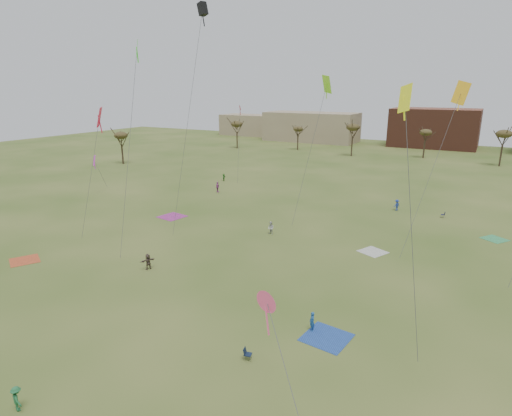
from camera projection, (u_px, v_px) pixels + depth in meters
The scene contains 20 objects.
ground at pixel (191, 299), 37.87m from camera, with size 260.00×260.00×0.00m, color #345119.
flyer_near_center at pixel (17, 399), 24.59m from camera, with size 1.01×0.58×1.57m, color #216537.
flyer_near_right at pixel (312, 322), 32.70m from camera, with size 0.58×0.38×1.59m, color #1E4E8A.
spectator_fore_c at pixel (148, 262), 43.88m from camera, with size 1.58×0.50×1.70m, color brown.
spectator_mid_d at pixel (218, 187), 76.46m from camera, with size 1.13×0.47×1.93m, color #AB479B.
spectator_mid_e at pixel (271, 228), 54.37m from camera, with size 0.82×0.64×1.69m, color silver.
flyer_far_a at pixel (224, 177), 85.86m from camera, with size 1.35×0.43×1.45m, color #327727.
flyer_far_c at pixel (397, 205), 65.05m from camera, with size 1.11×0.64×1.72m, color navy.
blanket_red at pixel (25, 261), 46.28m from camera, with size 2.88×2.88×0.03m, color #C94E28.
blanket_blue at pixel (327, 338), 31.99m from camera, with size 3.27×3.27×0.03m, color #24499E.
blanket_cream at pixel (373, 252), 48.73m from camera, with size 2.71×2.71×0.03m, color beige.
blanket_plum at pixel (172, 217), 62.08m from camera, with size 3.41×3.41×0.03m, color #A13187.
blanket_olive at pixel (495, 239), 52.82m from camera, with size 2.56×2.56×0.03m, color #389B5B.
camp_chair_center at pixel (248, 356), 29.35m from camera, with size 0.65×0.61×0.87m.
camp_chair_right at pixel (443, 216), 61.61m from camera, with size 0.63×0.59×0.87m.
kites_aloft at pixel (240, 92), 44.79m from camera, with size 66.33×51.59×26.11m.
tree_line at pixel (379, 135), 103.75m from camera, with size 117.44×49.32×8.91m.
building_tan at pixel (311, 127), 149.52m from camera, with size 32.00×14.00×10.00m, color #937F60.
building_brick at pixel (434, 128), 134.73m from camera, with size 26.00×16.00×12.00m, color brown.
building_tan_west at pixel (248, 125), 169.72m from camera, with size 20.00×12.00×8.00m, color #937F60.
Camera 1 is at (21.75, -27.03, 18.20)m, focal length 29.66 mm.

